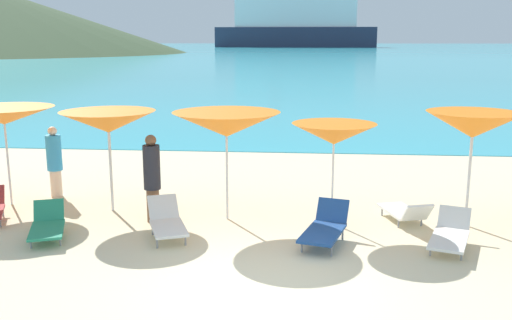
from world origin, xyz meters
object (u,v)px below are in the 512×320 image
umbrella_3 (108,122)px  umbrella_2 (4,116)px  umbrella_4 (226,124)px  lounge_chair_4 (47,225)px  lounge_chair_10 (167,221)px  umbrella_5 (334,134)px  lounge_chair_3 (450,234)px  beachgoer_2 (54,160)px  beachgoer_3 (152,176)px  cruise_ship (295,24)px  lounge_chair_5 (405,212)px  umbrella_6 (473,125)px  lounge_chair_7 (325,227)px

umbrella_3 → umbrella_2: bearing=173.7°
umbrella_4 → lounge_chair_4: size_ratio=1.53×
umbrella_2 → lounge_chair_10: (4.10, -1.85, -1.74)m
umbrella_5 → lounge_chair_3: 2.92m
lounge_chair_4 → beachgoer_2: bearing=90.6°
beachgoer_3 → umbrella_3: bearing=-71.8°
lounge_chair_10 → cruise_ship: (-2.84, 248.02, 9.61)m
lounge_chair_3 → cruise_ship: (-8.13, 248.12, 9.67)m
lounge_chair_5 → lounge_chair_10: lounge_chair_10 is taller
umbrella_2 → beachgoer_3: umbrella_2 is taller
umbrella_6 → lounge_chair_3: umbrella_6 is taller
lounge_chair_4 → lounge_chair_7: bearing=-18.5°
umbrella_5 → umbrella_6: size_ratio=0.89×
umbrella_4 → lounge_chair_10: bearing=-129.9°
umbrella_5 → lounge_chair_7: bearing=-98.0°
cruise_ship → lounge_chair_3: bearing=-87.2°
umbrella_3 → lounge_chair_5: bearing=-3.0°
umbrella_6 → lounge_chair_3: bearing=-115.5°
umbrella_3 → beachgoer_3: size_ratio=1.21×
umbrella_3 → umbrella_6: bearing=-2.8°
umbrella_5 → lounge_chair_5: 2.21m
beachgoer_2 → lounge_chair_3: bearing=160.0°
umbrella_3 → umbrella_6: size_ratio=0.95×
lounge_chair_7 → umbrella_2: bearing=-179.5°
lounge_chair_10 → lounge_chair_3: bearing=-22.6°
lounge_chair_10 → lounge_chair_7: bearing=-23.3°
lounge_chair_5 → cruise_ship: bearing=-104.9°
lounge_chair_4 → lounge_chair_10: 2.28m
umbrella_5 → lounge_chair_3: (2.10, -1.23, -1.61)m
lounge_chair_4 → beachgoer_3: size_ratio=0.81×
umbrella_4 → lounge_chair_3: umbrella_4 is taller
umbrella_3 → umbrella_4: (2.62, -0.37, 0.04)m
umbrella_3 → cruise_ship: bearing=90.3°
umbrella_3 → beachgoer_3: bearing=-31.6°
lounge_chair_3 → beachgoer_2: bearing=-177.8°
umbrella_5 → beachgoer_2: 6.77m
beachgoer_3 → beachgoer_2: bearing=-71.1°
lounge_chair_4 → beachgoer_2: size_ratio=0.87×
umbrella_2 → umbrella_5: (7.29, -0.72, -0.19)m
umbrella_2 → lounge_chair_7: (7.12, -1.94, -1.74)m
lounge_chair_3 → lounge_chair_4: size_ratio=1.11×
lounge_chair_4 → lounge_chair_5: (6.96, 1.50, -0.01)m
lounge_chair_7 → umbrella_6: bearing=39.9°
umbrella_4 → beachgoer_3: size_ratio=1.24×
umbrella_2 → umbrella_3: (2.49, -0.27, -0.07)m
cruise_ship → lounge_chair_5: bearing=-87.3°
umbrella_5 → cruise_ship: (-6.03, 246.89, 8.06)m
umbrella_6 → lounge_chair_7: umbrella_6 is taller
lounge_chair_3 → cruise_ship: size_ratio=0.02×
lounge_chair_3 → lounge_chair_10: bearing=-161.5°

